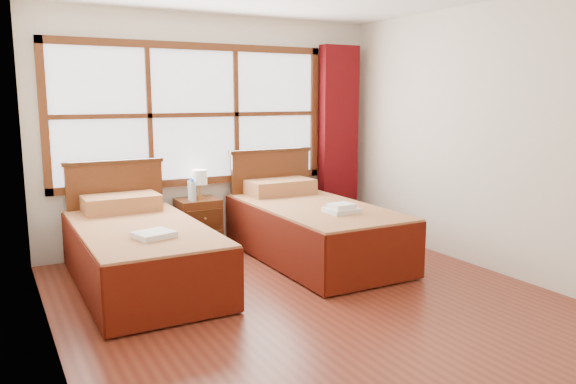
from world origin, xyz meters
TOP-DOWN VIEW (x-y plane):
  - floor at (0.00, 0.00)m, footprint 4.50×4.50m
  - wall_back at (0.00, 2.25)m, footprint 4.00×0.00m
  - wall_left at (-2.00, 0.00)m, footprint 0.00×4.50m
  - wall_right at (2.00, 0.00)m, footprint 0.00×4.50m
  - window at (-0.25, 2.21)m, footprint 3.16×0.06m
  - curtain at (1.60, 2.11)m, footprint 0.50×0.16m
  - bed_left at (-1.16, 1.20)m, footprint 1.08×2.10m
  - bed_right at (0.66, 1.20)m, footprint 1.12×2.16m
  - nightstand at (-0.31, 1.99)m, footprint 0.45×0.44m
  - towels_left at (-1.16, 0.67)m, footprint 0.36×0.33m
  - towels_right at (0.70, 0.69)m, footprint 0.31×0.27m
  - lamp at (-0.26, 2.04)m, footprint 0.16×0.16m
  - bottle_near at (-0.40, 1.97)m, footprint 0.06×0.06m
  - bottle_far at (-0.40, 1.90)m, footprint 0.06×0.06m

SIDE VIEW (x-z plane):
  - floor at x=0.00m, z-range 0.00..0.00m
  - nightstand at x=-0.31m, z-range 0.00..0.59m
  - bed_left at x=-1.16m, z-range -0.21..0.85m
  - bed_right at x=0.66m, z-range -0.21..0.88m
  - towels_left at x=-1.16m, z-range 0.56..0.61m
  - towels_right at x=0.70m, z-range 0.57..0.66m
  - bottle_far at x=-0.40m, z-range 0.58..0.82m
  - bottle_near at x=-0.40m, z-range 0.58..0.82m
  - lamp at x=-0.26m, z-range 0.66..0.97m
  - curtain at x=1.60m, z-range 0.02..2.32m
  - wall_back at x=0.00m, z-range -0.70..3.30m
  - wall_left at x=-2.00m, z-range -0.95..3.55m
  - wall_right at x=2.00m, z-range -0.95..3.55m
  - window at x=-0.25m, z-range 0.72..2.28m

